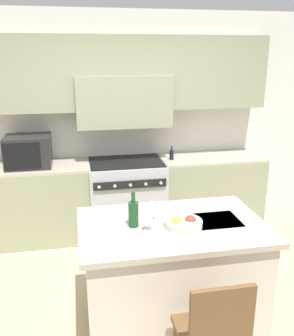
% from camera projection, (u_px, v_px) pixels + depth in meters
% --- Properties ---
extents(ground_plane, '(10.00, 10.00, 0.00)m').
position_uv_depth(ground_plane, '(156.00, 324.00, 3.17)').
color(ground_plane, tan).
extents(back_cabinetry, '(10.00, 0.46, 2.70)m').
position_uv_depth(back_cabinetry, '(122.00, 104.00, 4.60)').
color(back_cabinetry, silver).
rests_on(back_cabinetry, ground_plane).
extents(back_counter, '(3.49, 0.62, 0.94)m').
position_uv_depth(back_counter, '(126.00, 197.00, 4.70)').
color(back_counter, gray).
rests_on(back_counter, ground_plane).
extents(range_stove, '(0.91, 0.70, 0.94)m').
position_uv_depth(range_stove, '(127.00, 197.00, 4.68)').
color(range_stove, '#B7B7BC').
rests_on(range_stove, ground_plane).
extents(microwave, '(0.51, 0.43, 0.36)m').
position_uv_depth(microwave, '(28.00, 151.00, 4.30)').
color(microwave, black).
rests_on(microwave, back_counter).
extents(kitchen_island, '(1.48, 0.95, 0.91)m').
position_uv_depth(kitchen_island, '(171.00, 273.00, 3.10)').
color(kitchen_island, beige).
rests_on(kitchen_island, ground_plane).
extents(island_chair, '(0.42, 0.40, 0.91)m').
position_uv_depth(island_chair, '(214.00, 333.00, 2.36)').
color(island_chair, brown).
rests_on(island_chair, ground_plane).
extents(wine_bottle, '(0.08, 0.08, 0.29)m').
position_uv_depth(wine_bottle, '(133.00, 213.00, 2.89)').
color(wine_bottle, '#194723').
rests_on(wine_bottle, kitchen_island).
extents(wine_glass_near, '(0.08, 0.08, 0.19)m').
position_uv_depth(wine_glass_near, '(148.00, 215.00, 2.82)').
color(wine_glass_near, white).
rests_on(wine_glass_near, kitchen_island).
extents(wine_glass_far, '(0.08, 0.08, 0.19)m').
position_uv_depth(wine_glass_far, '(152.00, 206.00, 2.99)').
color(wine_glass_far, white).
rests_on(wine_glass_far, kitchen_island).
extents(fruit_bowl, '(0.29, 0.29, 0.10)m').
position_uv_depth(fruit_bowl, '(183.00, 223.00, 2.90)').
color(fruit_bowl, silver).
rests_on(fruit_bowl, kitchen_island).
extents(oil_bottle_on_counter, '(0.05, 0.05, 0.17)m').
position_uv_depth(oil_bottle_on_counter, '(172.00, 154.00, 4.60)').
color(oil_bottle_on_counter, black).
rests_on(oil_bottle_on_counter, back_counter).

